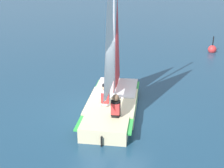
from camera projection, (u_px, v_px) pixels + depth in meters
ground_plane at (112, 112)px, 10.86m from camera, size 260.00×260.00×0.00m
sailboat_main at (112, 93)px, 10.58m from camera, size 4.50×2.66×5.49m
sailor_helm at (106, 99)px, 10.30m from camera, size 0.39×0.37×1.16m
sailor_crew at (116, 111)px, 9.54m from camera, size 0.39×0.37×1.16m
buoy_marker at (212, 49)px, 18.05m from camera, size 0.48×0.48×1.00m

